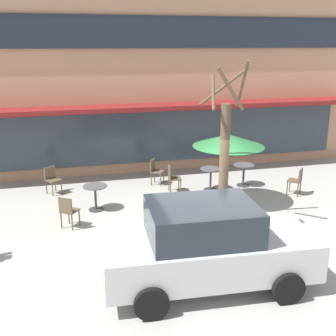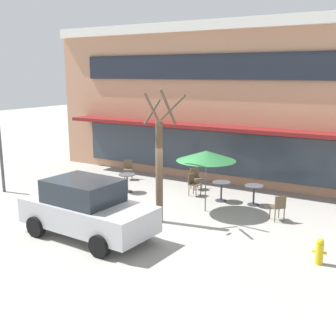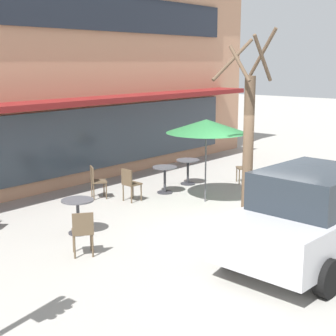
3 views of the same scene
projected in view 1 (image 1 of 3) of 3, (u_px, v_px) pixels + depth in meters
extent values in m
plane|color=#9E9B93|center=(209.00, 238.00, 10.70)|extent=(80.00, 80.00, 0.00)
cube|color=tan|center=(137.00, 70.00, 18.97)|extent=(18.25, 8.00, 7.09)
cube|color=maroon|center=(160.00, 107.00, 15.03)|extent=(15.51, 1.10, 0.16)
cube|color=#1E232D|center=(156.00, 32.00, 14.75)|extent=(14.60, 0.10, 1.10)
cube|color=#2D3842|center=(157.00, 137.00, 15.83)|extent=(14.60, 0.10, 1.90)
cylinder|color=#333338|center=(243.00, 185.00, 14.56)|extent=(0.44, 0.44, 0.03)
cylinder|color=#333338|center=(243.00, 175.00, 14.46)|extent=(0.07, 0.07, 0.70)
cylinder|color=#4C4C51|center=(244.00, 165.00, 14.35)|extent=(0.70, 0.70, 0.03)
cylinder|color=#333338|center=(96.00, 209.00, 12.46)|extent=(0.44, 0.44, 0.03)
cylinder|color=#333338|center=(96.00, 198.00, 12.35)|extent=(0.07, 0.07, 0.70)
cylinder|color=#4C4C51|center=(95.00, 186.00, 12.25)|extent=(0.70, 0.70, 0.03)
cylinder|color=#333338|center=(210.00, 190.00, 14.13)|extent=(0.44, 0.44, 0.03)
cylinder|color=#333338|center=(211.00, 179.00, 14.03)|extent=(0.07, 0.07, 0.70)
cylinder|color=#4C4C51|center=(211.00, 169.00, 13.92)|extent=(0.70, 0.70, 0.03)
cylinder|color=#4C4C51|center=(227.00, 171.00, 12.51)|extent=(0.04, 0.04, 2.20)
cone|color=#286B38|center=(229.00, 140.00, 12.24)|extent=(2.10, 2.10, 0.35)
cylinder|color=brown|center=(287.00, 188.00, 13.62)|extent=(0.04, 0.04, 0.45)
cylinder|color=brown|center=(290.00, 185.00, 13.90)|extent=(0.04, 0.04, 0.45)
cylinder|color=brown|center=(298.00, 190.00, 13.46)|extent=(0.04, 0.04, 0.45)
cylinder|color=brown|center=(300.00, 187.00, 13.74)|extent=(0.04, 0.04, 0.45)
cube|color=brown|center=(294.00, 181.00, 13.61)|extent=(0.57, 0.57, 0.04)
cube|color=brown|center=(301.00, 175.00, 13.46)|extent=(0.31, 0.32, 0.40)
cylinder|color=brown|center=(69.00, 216.00, 11.47)|extent=(0.04, 0.04, 0.45)
cylinder|color=brown|center=(79.00, 218.00, 11.34)|extent=(0.04, 0.04, 0.45)
cylinder|color=brown|center=(61.00, 221.00, 11.17)|extent=(0.04, 0.04, 0.45)
cylinder|color=brown|center=(72.00, 223.00, 11.04)|extent=(0.04, 0.04, 0.45)
cube|color=brown|center=(70.00, 211.00, 11.18)|extent=(0.56, 0.56, 0.04)
cube|color=brown|center=(65.00, 205.00, 10.96)|extent=(0.35, 0.27, 0.40)
cylinder|color=brown|center=(164.00, 177.00, 14.74)|extent=(0.04, 0.04, 0.45)
cylinder|color=brown|center=(161.00, 180.00, 14.43)|extent=(0.04, 0.04, 0.45)
cylinder|color=brown|center=(155.00, 176.00, 14.84)|extent=(0.04, 0.04, 0.45)
cylinder|color=brown|center=(151.00, 179.00, 14.53)|extent=(0.04, 0.04, 0.45)
cube|color=brown|center=(157.00, 171.00, 14.57)|extent=(0.55, 0.55, 0.04)
cube|color=brown|center=(153.00, 165.00, 14.56)|extent=(0.25, 0.36, 0.40)
cylinder|color=brown|center=(179.00, 184.00, 14.09)|extent=(0.04, 0.04, 0.45)
cylinder|color=brown|center=(181.00, 187.00, 13.76)|extent=(0.04, 0.04, 0.45)
cylinder|color=brown|center=(169.00, 184.00, 14.04)|extent=(0.04, 0.04, 0.45)
cylinder|color=brown|center=(170.00, 187.00, 13.72)|extent=(0.04, 0.04, 0.45)
cube|color=brown|center=(175.00, 178.00, 13.83)|extent=(0.44, 0.44, 0.04)
cube|color=brown|center=(169.00, 172.00, 13.74)|extent=(0.08, 0.40, 0.40)
cylinder|color=brown|center=(61.00, 187.00, 13.74)|extent=(0.04, 0.04, 0.45)
cylinder|color=brown|center=(53.00, 190.00, 13.49)|extent=(0.04, 0.04, 0.45)
cylinder|color=brown|center=(55.00, 185.00, 13.95)|extent=(0.04, 0.04, 0.45)
cylinder|color=brown|center=(47.00, 187.00, 13.71)|extent=(0.04, 0.04, 0.45)
cube|color=brown|center=(53.00, 180.00, 13.65)|extent=(0.56, 0.56, 0.04)
cube|color=brown|center=(50.00, 173.00, 13.70)|extent=(0.35, 0.26, 0.40)
cube|color=#B7B7BC|center=(208.00, 253.00, 8.46)|extent=(4.30, 2.04, 0.76)
cube|color=#232B33|center=(202.00, 221.00, 8.23)|extent=(2.19, 1.72, 0.68)
cylinder|color=black|center=(252.00, 244.00, 9.65)|extent=(0.65, 0.26, 0.64)
cylinder|color=black|center=(287.00, 287.00, 7.95)|extent=(0.65, 0.26, 0.64)
cylinder|color=black|center=(139.00, 255.00, 9.18)|extent=(0.65, 0.26, 0.64)
cylinder|color=black|center=(151.00, 303.00, 7.49)|extent=(0.65, 0.26, 0.64)
cylinder|color=brown|center=(224.00, 171.00, 10.50)|extent=(0.24, 0.24, 3.36)
cylinder|color=brown|center=(242.00, 84.00, 9.92)|extent=(0.19, 0.80, 1.16)
cylinder|color=brown|center=(224.00, 86.00, 10.47)|extent=(1.20, 0.37, 0.97)
cylinder|color=brown|center=(213.00, 92.00, 9.95)|extent=(0.28, 0.70, 0.79)
cylinder|color=brown|center=(231.00, 89.00, 9.61)|extent=(0.69, 0.16, 1.00)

